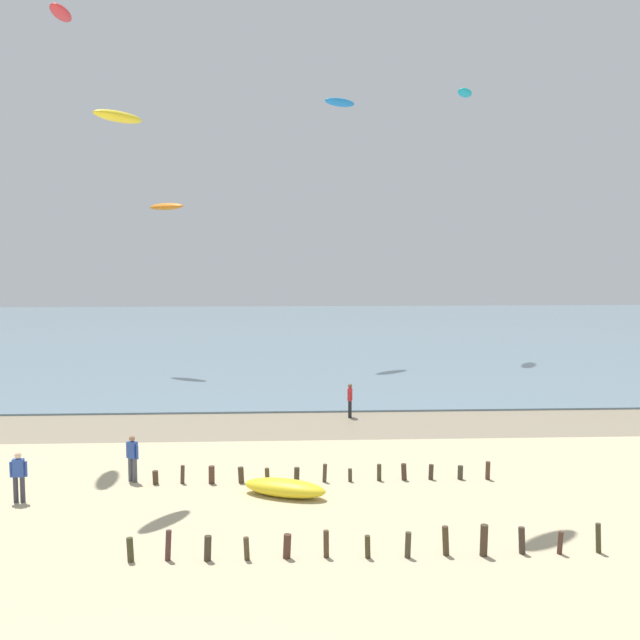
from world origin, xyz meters
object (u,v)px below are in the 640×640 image
Objects in this scene: person_mid_beach at (132,457)px; person_right_flank at (19,475)px; kite_aloft_5 at (166,207)px; kite_aloft_6 at (61,13)px; grounded_kite at (285,488)px; kite_aloft_8 at (465,93)px; kite_aloft_0 at (118,117)px; person_left_flank at (350,399)px; kite_aloft_1 at (340,102)px.

person_right_flank is (-3.34, -2.08, 0.00)m from person_mid_beach.
kite_aloft_6 is (-1.59, -18.04, 7.21)m from kite_aloft_5.
grounded_kite is 1.03× the size of kite_aloft_5.
kite_aloft_8 reaches higher than person_right_flank.
kite_aloft_8 reaches higher than person_mid_beach.
kite_aloft_0 is 9.00m from kite_aloft_6.
person_mid_beach is 19.16m from kite_aloft_6.
person_mid_beach is 1.00× the size of person_left_flank.
grounded_kite is 1.24× the size of kite_aloft_6.
person_mid_beach is 42.97m from kite_aloft_8.
kite_aloft_6 reaches higher than person_right_flank.
person_left_flank is 21.90m from kite_aloft_6.
kite_aloft_0 is at bearing 124.12° from person_mid_beach.
kite_aloft_8 is (10.94, 22.71, 19.58)m from person_left_flank.
kite_aloft_0 reaches higher than kite_aloft_5.
person_right_flank is 8.88m from grounded_kite.
grounded_kite is 29.85m from kite_aloft_5.
kite_aloft_0 is at bearing 31.22° from kite_aloft_1.
person_right_flank is 28.76m from kite_aloft_5.
person_left_flank is at bearing 168.40° from kite_aloft_0.
kite_aloft_8 reaches higher than kite_aloft_5.
kite_aloft_5 is 25.24m from kite_aloft_8.
person_mid_beach is 0.72× the size of kite_aloft_6.
person_left_flank is at bearing -19.52° from kite_aloft_5.
person_mid_beach is at bearing 65.99° from kite_aloft_0.
grounded_kite is (8.85, 0.18, -0.62)m from person_right_flank.
kite_aloft_1 is (0.93, 19.69, 18.19)m from person_left_flank.
kite_aloft_6 is at bearing 19.48° from kite_aloft_1.
kite_aloft_8 is (14.23, 34.66, 20.20)m from grounded_kite.
kite_aloft_0 reaches higher than person_left_flank.
kite_aloft_6 is (-3.92, 6.71, 17.51)m from person_mid_beach.
person_right_flank is 0.74× the size of kite_aloft_0.
kite_aloft_1 is at bearing 71.88° from person_mid_beach.
kite_aloft_1 is 26.78m from kite_aloft_6.
kite_aloft_8 reaches higher than kite_aloft_0.
kite_aloft_8 is (19.74, 32.77, 19.58)m from person_mid_beach.
grounded_kite is (5.51, -1.90, -0.62)m from person_mid_beach.
grounded_kite is (-3.29, -11.95, -0.62)m from person_left_flank.
person_mid_beach is at bearing 31.92° from person_right_flank.
kite_aloft_8 is (23.66, 26.05, 2.07)m from kite_aloft_6.
grounded_kite is at bearing 1.18° from person_right_flank.
kite_aloft_5 is at bearing 127.11° from person_left_flank.
kite_aloft_1 is (10.03, 29.29, 6.04)m from kite_aloft_0.
kite_aloft_5 is (-11.13, 14.71, 10.30)m from person_left_flank.
person_mid_beach is 3.94m from person_right_flank.
kite_aloft_0 is at bearing 0.98° from grounded_kite.
person_right_flank is (-12.14, -12.13, 0.00)m from person_left_flank.
person_right_flank is at bearing -18.31° from kite_aloft_0.
person_left_flank and person_right_flank have the same top height.
person_right_flank reaches higher than grounded_kite.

